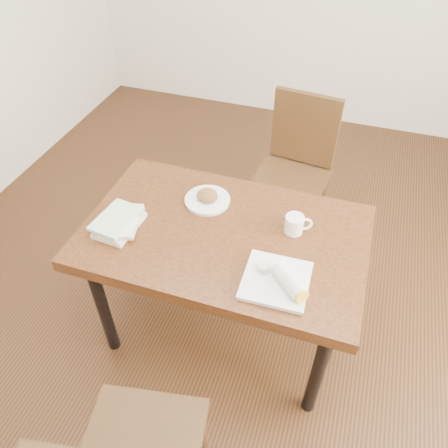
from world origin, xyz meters
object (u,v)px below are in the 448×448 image
(coffee_mug, at_px, (295,224))
(book_stack, at_px, (119,222))
(chair_far, at_px, (296,163))
(plate_burrito, at_px, (280,280))
(plate_scone, at_px, (207,198))
(table, at_px, (224,245))

(coffee_mug, height_order, book_stack, coffee_mug)
(chair_far, relative_size, plate_burrito, 3.52)
(plate_scone, bearing_deg, coffee_mug, -8.54)
(table, xyz_separation_m, plate_scone, (-0.14, 0.17, 0.11))
(chair_far, bearing_deg, table, -99.91)
(table, relative_size, chair_far, 1.32)
(plate_burrito, distance_m, book_stack, 0.76)
(chair_far, distance_m, coffee_mug, 0.85)
(chair_far, relative_size, coffee_mug, 7.86)
(book_stack, bearing_deg, chair_far, 59.17)
(coffee_mug, xyz_separation_m, book_stack, (-0.75, -0.22, -0.01))
(chair_far, xyz_separation_m, book_stack, (-0.61, -1.03, 0.23))
(table, relative_size, plate_burrito, 4.63)
(table, distance_m, plate_burrito, 0.39)
(table, height_order, book_stack, book_stack)
(table, xyz_separation_m, book_stack, (-0.45, -0.12, 0.11))
(plate_burrito, bearing_deg, plate_scone, 139.09)
(coffee_mug, height_order, plate_burrito, plate_burrito)
(plate_scone, bearing_deg, chair_far, 67.90)
(chair_far, distance_m, plate_burrito, 1.15)
(table, distance_m, book_stack, 0.48)
(chair_far, xyz_separation_m, coffee_mug, (0.13, -0.80, 0.25))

